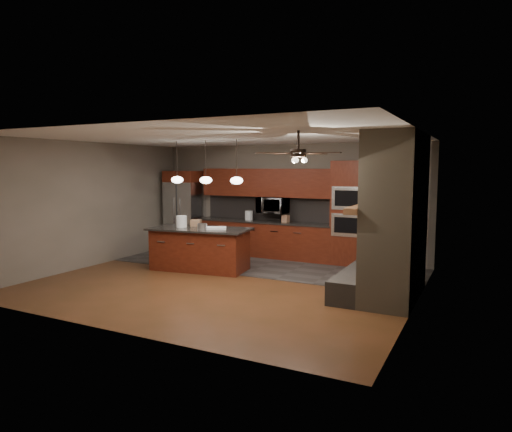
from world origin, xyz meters
The scene contains 22 objects.
ground centered at (0.00, 0.00, 0.00)m, with size 7.00×7.00×0.00m, color brown.
ceiling centered at (0.00, 0.00, 2.80)m, with size 7.00×6.00×0.02m, color white.
back_wall centered at (0.00, 3.00, 1.40)m, with size 7.00×0.02×2.80m, color #74675D.
right_wall centered at (3.50, 0.00, 1.40)m, with size 0.02×6.00×2.80m, color #74675D.
left_wall centered at (-3.50, 0.00, 1.40)m, with size 0.02×6.00×2.80m, color #74675D.
slate_tile_patch centered at (0.00, 1.80, 0.01)m, with size 7.00×2.40×0.01m, color #383532.
fireplace_column centered at (3.04, 0.40, 1.30)m, with size 1.30×2.10×2.80m.
back_cabinetry centered at (-0.48, 2.74, 0.89)m, with size 3.59×0.64×2.20m.
oven_tower centered at (1.70, 2.69, 1.19)m, with size 0.80×0.63×2.38m.
microwave centered at (-0.27, 2.75, 1.30)m, with size 0.73×0.41×0.50m, color silver.
refrigerator centered at (-2.85, 2.62, 1.07)m, with size 0.92×0.75×2.14m.
kitchen_island centered at (-1.07, 0.69, 0.47)m, with size 2.30×1.27×0.92m.
white_bucket centered at (-1.51, 0.63, 1.05)m, with size 0.23×0.23×0.25m, color white.
paint_can centered at (-0.85, 0.46, 0.99)m, with size 0.20×0.20×0.14m, color silver.
paint_tray centered at (-0.67, 0.70, 0.94)m, with size 0.45×0.32×0.05m, color white.
cardboard_box centered at (-1.33, 0.93, 0.99)m, with size 0.23×0.17×0.15m, color #8E6849.
counter_bucket centered at (-0.92, 2.70, 1.02)m, with size 0.20×0.20×0.23m, color silver.
counter_box centered at (0.12, 2.65, 0.99)m, with size 0.16×0.12×0.18m, color #9E6E51.
pendant_left centered at (-1.65, 0.70, 1.96)m, with size 0.26×0.26×0.92m.
pendant_center centered at (-0.90, 0.70, 1.96)m, with size 0.26×0.26×0.92m.
pendant_right centered at (-0.15, 0.70, 1.96)m, with size 0.26×0.26×0.92m.
ceiling_fan centered at (1.80, -0.80, 2.46)m, with size 1.27×1.33×0.41m.
Camera 1 is at (4.46, -7.49, 2.22)m, focal length 32.00 mm.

